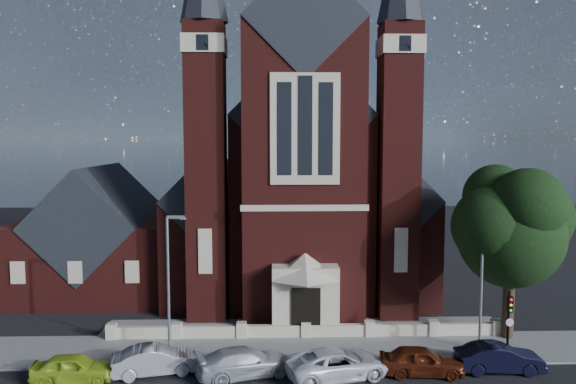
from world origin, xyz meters
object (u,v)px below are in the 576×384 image
street_lamp_right (483,274)px  car_lime_van (74,368)px  parish_hall (101,242)px  car_white_suv (337,363)px  car_silver_a (156,360)px  car_silver_b (245,362)px  street_lamp_left (170,277)px  car_dark_red (421,361)px  church (295,186)px  street_tree (515,229)px  traffic_signal (509,317)px  car_navy (499,358)px

street_lamp_right → car_lime_van: size_ratio=1.94×
parish_hall → car_white_suv: parish_hall is taller
car_silver_a → car_white_suv: (9.52, -0.73, 0.00)m
parish_hall → car_silver_b: parish_hall is taller
parish_hall → street_lamp_left: size_ratio=1.51×
parish_hall → car_dark_red: bearing=-38.2°
car_silver_a → car_silver_b: bearing=-108.6°
church → street_tree: size_ratio=3.26×
traffic_signal → car_lime_van: size_ratio=0.96×
car_navy → car_silver_b: bearing=92.2°
street_tree → car_white_suv: size_ratio=1.96×
car_silver_a → car_lime_van: bearing=86.7°
street_lamp_left → parish_hall: bearing=120.0°
traffic_signal → car_dark_red: size_ratio=0.90×
car_silver_a → car_white_suv: bearing=-108.4°
car_navy → car_silver_a: bearing=90.9°
street_tree → car_white_suv: street_tree is taller
traffic_signal → car_silver_a: traffic_signal is taller
car_lime_van → car_silver_a: car_silver_a is taller
parish_hall → car_lime_van: parish_hall is taller
street_lamp_right → traffic_signal: bearing=-60.0°
street_lamp_left → car_silver_b: size_ratio=1.57×
church → parish_hall: bearing=-162.8°
church → traffic_signal: (11.00, -20.52, -5.60)m
church → street_lamp_left: 20.84m
street_tree → car_white_suv: bearing=-155.9°
car_silver_a → street_lamp_left: bearing=-21.3°
church → car_white_suv: size_ratio=6.39×
car_lime_van → church: bearing=-33.1°
street_tree → car_silver_b: 17.92m
car_dark_red → street_lamp_right: bearing=-49.0°
street_tree → car_silver_a: size_ratio=2.33×
street_lamp_left → car_navy: (17.90, -2.87, -3.85)m
church → traffic_signal: size_ratio=8.72×
church → car_white_suv: (1.28, -22.29, -7.43)m
street_lamp_left → car_white_suv: bearing=-20.1°
church → street_lamp_left: church is taller
street_lamp_left → car_white_suv: 10.51m
car_silver_b → car_dark_red: bearing=-109.1°
car_silver_a → car_navy: bearing=-104.8°
car_lime_van → car_silver_b: bearing=-91.7°
parish_hall → car_silver_b: bearing=-53.8°
street_lamp_right → car_silver_a: (-18.33, -2.62, -3.84)m
street_tree → car_navy: 8.14m
street_lamp_left → car_dark_red: (13.64, -3.13, -3.84)m
car_silver_a → car_navy: car_silver_a is taller
church → car_navy: bearing=-65.4°
parish_hall → car_white_suv: size_ratio=2.23×
church → traffic_signal: bearing=-61.8°
car_silver_b → car_navy: car_navy is taller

